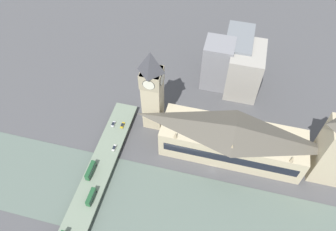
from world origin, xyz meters
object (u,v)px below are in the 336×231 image
double_decker_bus_mid (91,170)px  car_southbound_lead (113,124)px  car_northbound_tail (122,125)px  car_northbound_mid (114,148)px  double_decker_bus_rear (91,197)px  parliament_hall (232,140)px  road_bridge (92,188)px  clock_tower (152,89)px

double_decker_bus_mid → car_southbound_lead: 36.98m
double_decker_bus_mid → car_northbound_tail: (37.46, -6.83, -2.00)m
car_northbound_mid → double_decker_bus_rear: bearing=178.5°
parliament_hall → car_northbound_mid: bearing=104.2°
double_decker_bus_mid → car_southbound_lead: bearing=-0.9°
road_bridge → double_decker_bus_rear: double_decker_bus_rear is taller
parliament_hall → double_decker_bus_rear: (-52.68, 71.65, -6.81)m
parliament_hall → car_northbound_mid: (-17.89, 70.75, -8.67)m
clock_tower → double_decker_bus_mid: clock_tower is taller
road_bridge → double_decker_bus_mid: (8.72, 3.70, 3.68)m
parliament_hall → car_northbound_mid: parliament_hall is taller
parliament_hall → car_northbound_mid: size_ratio=18.34×
parliament_hall → clock_tower: clock_tower is taller
car_northbound_tail → car_southbound_lead: size_ratio=1.04×
parliament_hall → car_southbound_lead: (-0.34, 77.68, -8.69)m
clock_tower → car_southbound_lead: 39.32m
car_northbound_mid → car_northbound_tail: 18.10m
double_decker_bus_mid → car_southbound_lead: double_decker_bus_mid is taller
road_bridge → parliament_hall: bearing=-58.3°
double_decker_bus_rear → car_southbound_lead: 52.72m
road_bridge → car_northbound_mid: car_northbound_mid is taller
parliament_hall → car_northbound_tail: bearing=89.8°
double_decker_bus_mid → double_decker_bus_rear: bearing=-156.7°
car_southbound_lead → parliament_hall: bearing=-89.7°
double_decker_bus_mid → double_decker_bus_rear: 16.78m
parliament_hall → double_decker_bus_rear: parliament_hall is taller
car_northbound_mid → clock_tower: bearing=-30.8°
car_northbound_mid → parliament_hall: bearing=-75.8°
car_northbound_tail → road_bridge: bearing=176.1°
clock_tower → parliament_hall: bearing=-102.4°
road_bridge → double_decker_bus_rear: bearing=-156.4°
road_bridge → car_northbound_tail: size_ratio=27.39×
parliament_hall → clock_tower: size_ratio=1.39×
parliament_hall → road_bridge: (-45.99, 74.57, -10.30)m
parliament_hall → double_decker_bus_rear: 89.19m
double_decker_bus_rear → parliament_hall: bearing=-53.7°
car_northbound_tail → car_northbound_mid: bearing=-177.8°
parliament_hall → double_decker_bus_mid: size_ratio=7.51×
clock_tower → car_southbound_lead: (-12.02, 24.56, -28.25)m
double_decker_bus_rear → car_northbound_tail: double_decker_bus_rear is taller
clock_tower → road_bridge: bearing=159.6°
car_northbound_mid → car_northbound_tail: bearing=2.2°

